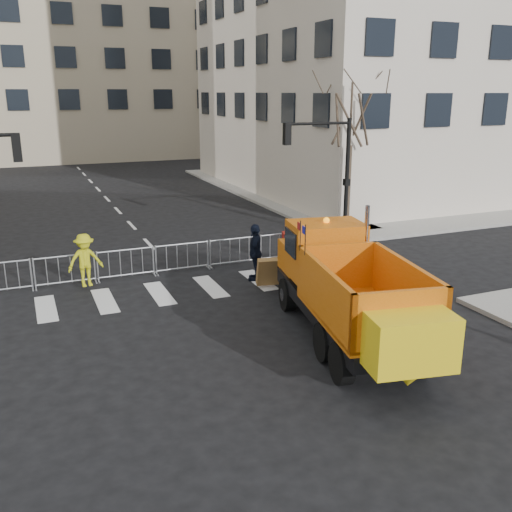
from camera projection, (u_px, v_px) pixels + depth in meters
name	position (u px, v px, depth m)	size (l,w,h in m)	color
ground	(253.00, 355.00, 14.63)	(120.00, 120.00, 0.00)	black
sidewalk_back	(169.00, 264.00, 22.14)	(64.00, 5.00, 0.15)	gray
building_far	(55.00, 35.00, 57.33)	(30.00, 18.00, 24.00)	#B9AA8D
traffic_light_right	(347.00, 180.00, 25.46)	(0.18, 0.18, 5.40)	black
crowd_barriers	(155.00, 260.00, 20.93)	(12.60, 0.60, 1.10)	#9EA0A5
street_tree	(349.00, 154.00, 26.32)	(3.00, 3.00, 7.50)	#382B21
plow_truck	(349.00, 287.00, 15.03)	(4.02, 9.19, 3.46)	black
cop_a	(286.00, 259.00, 19.70)	(0.68, 0.44, 1.85)	black
cop_b	(314.00, 270.00, 18.88)	(0.78, 0.61, 1.61)	black
cop_c	(255.00, 252.00, 20.21)	(1.20, 0.50, 2.05)	black
worker	(85.00, 260.00, 19.14)	(1.17, 0.67, 1.81)	gold
newspaper_box	(288.00, 246.00, 22.29)	(0.45, 0.40, 1.10)	maroon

